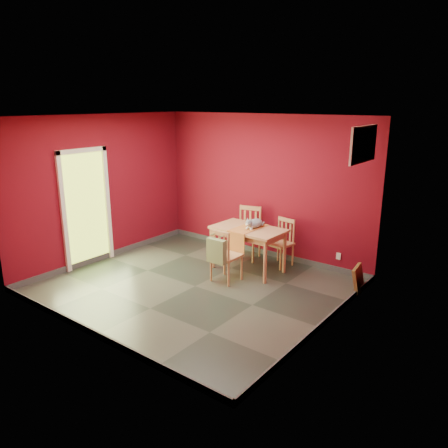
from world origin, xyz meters
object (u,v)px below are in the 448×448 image
Objects in this scene: dining_table at (248,233)px; chair_near at (225,255)px; chair_far_right at (281,242)px; picture_frame at (358,279)px; tote_bag at (217,251)px; cat at (255,222)px; chair_far_left at (247,232)px.

dining_table is 1.39× the size of chair_near.
chair_far_right reaches higher than picture_frame.
picture_frame is at bearing 30.73° from tote_bag.
dining_table is at bearing -119.83° from chair_far_right.
chair_near is at bearing -154.30° from picture_frame.
tote_bag is at bearing -103.82° from chair_far_right.
dining_table is 2.93× the size of cat.
dining_table reaches higher than picture_frame.
chair_far_right is 2.00× the size of cat.
cat is at bearing -116.99° from chair_far_right.
chair_near is 2.08× the size of picture_frame.
chair_far_right is 0.95× the size of chair_near.
chair_near is (0.35, -1.17, -0.04)m from chair_far_left.
chair_far_right is at bearing 60.17° from dining_table.
chair_near is 0.25m from tote_bag.
dining_table is 2.71× the size of tote_bag.
tote_bag is 1.07× the size of picture_frame.
tote_bag is (-0.00, -0.22, 0.13)m from chair_near.
cat reaches higher than picture_frame.
cat is 0.99× the size of picture_frame.
chair_far_left reaches higher than tote_bag.
chair_near is 2.16m from picture_frame.
cat reaches higher than chair_far_left.
chair_far_right is at bearing 4.45° from chair_far_left.
tote_bag is at bearing -90.10° from chair_near.
tote_bag is 1.08× the size of cat.
chair_far_left reaches higher than chair_near.
dining_table is 1.28× the size of chair_far_left.
chair_far_left is at bearing 173.92° from picture_frame.
chair_far_right is (0.33, 0.58, -0.24)m from dining_table.
cat reaches higher than chair_far_right.
cat is at bearing 82.08° from chair_near.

